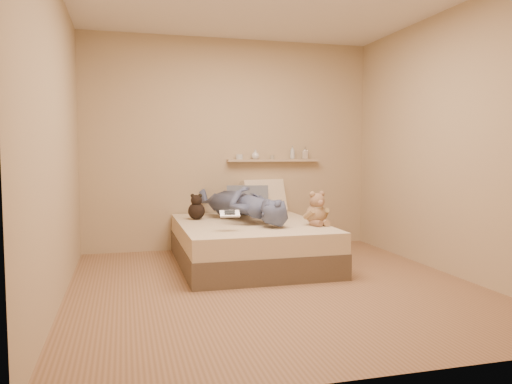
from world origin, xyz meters
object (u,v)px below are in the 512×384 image
object	(u,v)px
game_console	(230,214)
person	(242,203)
pillow_cream	(263,196)
teddy_bear	(317,211)
dark_plush	(196,208)
pillow_grey	(247,200)
bed	(249,243)
wall_shelf	(274,160)

from	to	relation	value
game_console	person	distance (m)	0.78
pillow_cream	game_console	bearing A→B (deg)	-117.77
person	game_console	bearing A→B (deg)	53.24
teddy_bear	dark_plush	world-z (taller)	teddy_bear
game_console	pillow_grey	size ratio (longest dim) A/B	0.39
teddy_bear	person	xyz separation A→B (m)	(-0.66, 0.57, 0.04)
game_console	pillow_cream	distance (m)	1.53
teddy_bear	game_console	bearing A→B (deg)	-170.62
game_console	dark_plush	bearing A→B (deg)	101.85
dark_plush	person	bearing A→B (deg)	-20.35
pillow_grey	person	xyz separation A→B (m)	(-0.18, -0.49, 0.02)
pillow_grey	person	world-z (taller)	person
bed	wall_shelf	bearing A→B (deg)	58.82
teddy_bear	wall_shelf	world-z (taller)	wall_shelf
pillow_cream	wall_shelf	xyz separation A→B (m)	(0.16, 0.08, 0.45)
bed	dark_plush	world-z (taller)	dark_plush
dark_plush	wall_shelf	size ratio (longest dim) A/B	0.24
wall_shelf	game_console	bearing A→B (deg)	-121.37
teddy_bear	pillow_cream	distance (m)	1.22
dark_plush	teddy_bear	bearing A→B (deg)	-33.30
teddy_bear	pillow_cream	size ratio (longest dim) A/B	0.65
dark_plush	pillow_grey	size ratio (longest dim) A/B	0.58
teddy_bear	pillow_cream	world-z (taller)	pillow_cream
bed	wall_shelf	size ratio (longest dim) A/B	1.58
game_console	person	size ratio (longest dim) A/B	0.12
pillow_cream	pillow_grey	world-z (taller)	pillow_cream
wall_shelf	person	bearing A→B (deg)	-129.43
bed	pillow_cream	bearing A→B (deg)	64.87
pillow_grey	wall_shelf	world-z (taller)	wall_shelf
bed	game_console	bearing A→B (deg)	-121.69
person	wall_shelf	distance (m)	1.03
game_console	dark_plush	xyz separation A→B (m)	(-0.19, 0.91, -0.04)
teddy_bear	wall_shelf	size ratio (longest dim) A/B	0.30
game_console	pillow_cream	size ratio (longest dim) A/B	0.36
bed	teddy_bear	xyz separation A→B (m)	(0.63, -0.37, 0.37)
bed	game_console	distance (m)	0.73
pillow_grey	wall_shelf	size ratio (longest dim) A/B	0.42
bed	pillow_grey	bearing A→B (deg)	77.72
pillow_grey	person	bearing A→B (deg)	-110.46
person	dark_plush	bearing A→B (deg)	-35.18
bed	person	bearing A→B (deg)	99.14
game_console	dark_plush	world-z (taller)	dark_plush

